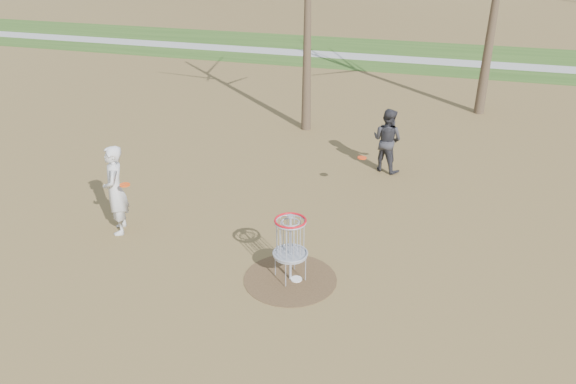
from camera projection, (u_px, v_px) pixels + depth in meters
The scene contains 9 objects.
ground at pixel (290, 279), 10.78m from camera, with size 160.00×160.00×0.00m, color brown.
green_band at pixel (407, 56), 28.89m from camera, with size 160.00×8.00×0.01m, color #2D5119.
footpath at pixel (405, 59), 28.02m from camera, with size 160.00×1.50×0.01m, color #9E9E99.
dirt_circle at pixel (290, 279), 10.78m from camera, with size 1.80×1.80×0.01m, color #47331E.
player_standing at pixel (115, 190), 12.04m from camera, with size 0.73×0.48×2.00m, color silver.
player_throwing at pixel (387, 140), 15.15m from camera, with size 0.85×0.67×1.76m, color #2F2F33.
disc_grounded at pixel (296, 279), 10.74m from camera, with size 0.22×0.22×0.02m, color white.
discs_in_play at pixel (258, 170), 12.62m from camera, with size 4.61×3.59×0.21m.
disc_golf_basket at pixel (290, 238), 10.38m from camera, with size 0.64×0.64×1.35m.
Camera 1 is at (2.57, -8.61, 6.18)m, focal length 35.00 mm.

